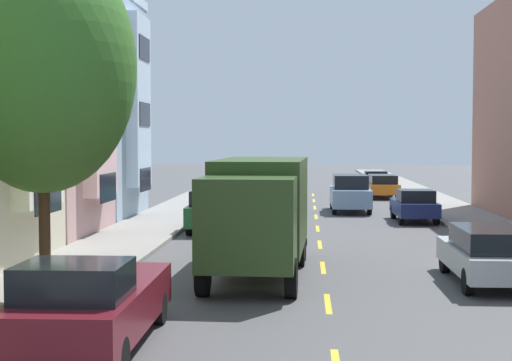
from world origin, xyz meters
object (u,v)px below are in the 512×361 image
(parked_hatchback_navy, at_px, (414,205))
(parked_hatchback_black, at_px, (375,181))
(parked_wagon_orange, at_px, (382,185))
(parked_pickup_burgundy, at_px, (90,304))
(parked_wagon_silver, at_px, (488,253))
(parked_pickup_teal, at_px, (240,190))
(delivery_box_truck, at_px, (260,208))
(parked_wagon_charcoal, at_px, (252,179))
(street_tree_second, at_px, (42,67))
(parked_pickup_forest, at_px, (216,211))
(moving_sky_sedan, at_px, (350,193))

(parked_hatchback_navy, bearing_deg, parked_hatchback_black, 89.87)
(parked_wagon_orange, height_order, parked_pickup_burgundy, parked_pickup_burgundy)
(parked_wagon_silver, height_order, parked_pickup_teal, parked_pickup_teal)
(parked_hatchback_navy, bearing_deg, delivery_box_truck, -113.89)
(parked_hatchback_navy, bearing_deg, parked_wagon_charcoal, 112.42)
(parked_wagon_silver, bearing_deg, parked_wagon_orange, 89.63)
(parked_wagon_orange, relative_size, parked_hatchback_black, 1.17)
(parked_wagon_orange, bearing_deg, parked_pickup_teal, -146.67)
(street_tree_second, bearing_deg, parked_hatchback_navy, 59.60)
(delivery_box_truck, height_order, parked_wagon_silver, delivery_box_truck)
(parked_wagon_orange, distance_m, parked_hatchback_black, 5.79)
(parked_wagon_silver, height_order, parked_pickup_burgundy, parked_pickup_burgundy)
(street_tree_second, height_order, parked_hatchback_navy, street_tree_second)
(parked_pickup_burgundy, relative_size, parked_hatchback_black, 1.32)
(delivery_box_truck, relative_size, parked_wagon_orange, 1.68)
(parked_pickup_forest, height_order, parked_hatchback_navy, parked_pickup_forest)
(parked_wagon_silver, xyz_separation_m, parked_pickup_forest, (-8.43, 11.34, 0.02))
(parked_wagon_orange, distance_m, parked_hatchback_navy, 14.59)
(delivery_box_truck, distance_m, parked_pickup_forest, 10.56)
(delivery_box_truck, xyz_separation_m, parked_wagon_silver, (6.01, -1.12, -1.04))
(parked_pickup_burgundy, xyz_separation_m, moving_sky_sedan, (6.16, 26.93, 0.16))
(street_tree_second, distance_m, parked_pickup_forest, 15.48)
(street_tree_second, relative_size, parked_pickup_forest, 1.52)
(delivery_box_truck, xyz_separation_m, parked_hatchback_navy, (6.23, 14.07, -1.09))
(delivery_box_truck, bearing_deg, moving_sky_sedan, 79.26)
(parked_wagon_charcoal, bearing_deg, moving_sky_sedan, -69.46)
(parked_hatchback_black, bearing_deg, parked_wagon_orange, -90.79)
(parked_wagon_orange, distance_m, parked_pickup_teal, 10.39)
(parked_pickup_burgundy, distance_m, parked_pickup_teal, 30.95)
(parked_wagon_charcoal, xyz_separation_m, parked_pickup_teal, (0.18, -12.65, 0.02))
(parked_wagon_silver, xyz_separation_m, parked_wagon_orange, (0.19, 29.78, 0.00))
(parked_wagon_silver, distance_m, moving_sky_sedan, 20.20)
(parked_pickup_burgundy, bearing_deg, moving_sky_sedan, 77.12)
(parked_pickup_forest, relative_size, parked_hatchback_navy, 1.32)
(parked_wagon_silver, distance_m, parked_wagon_charcoal, 37.73)
(moving_sky_sedan, bearing_deg, parked_wagon_orange, 74.99)
(parked_wagon_orange, relative_size, parked_wagon_charcoal, 1.00)
(parked_wagon_charcoal, relative_size, moving_sky_sedan, 0.99)
(parked_wagon_silver, relative_size, parked_hatchback_navy, 1.17)
(street_tree_second, relative_size, parked_hatchback_navy, 2.01)
(parked_pickup_burgundy, xyz_separation_m, parked_pickup_forest, (0.14, 18.22, 0.00))
(parked_wagon_charcoal, bearing_deg, parked_hatchback_black, -7.35)
(street_tree_second, height_order, parked_wagon_silver, street_tree_second)
(parked_wagon_charcoal, bearing_deg, parked_wagon_silver, -76.73)
(parked_hatchback_navy, bearing_deg, parked_wagon_orange, 90.13)
(delivery_box_truck, height_order, parked_hatchback_black, delivery_box_truck)
(street_tree_second, distance_m, parked_wagon_orange, 35.08)
(parked_wagon_silver, xyz_separation_m, parked_pickup_burgundy, (-8.57, -6.88, 0.02))
(parked_wagon_orange, xyz_separation_m, moving_sky_sedan, (-2.61, -9.72, 0.18))
(parked_pickup_burgundy, relative_size, parked_wagon_charcoal, 1.12)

